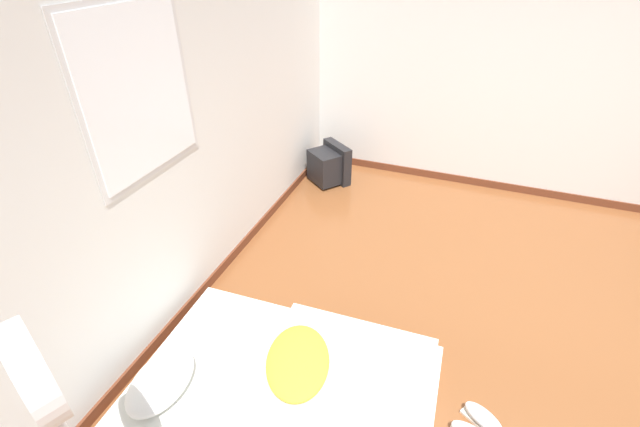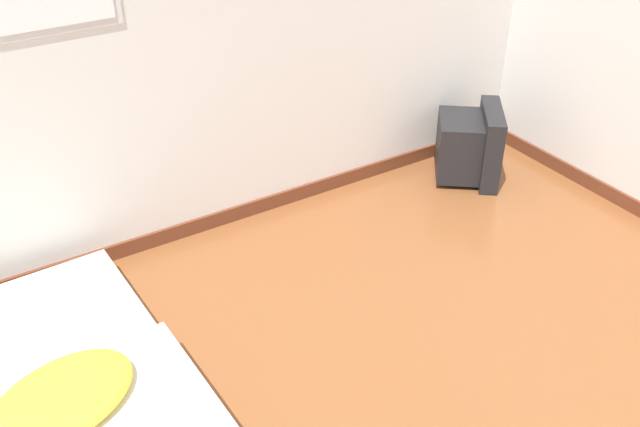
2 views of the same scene
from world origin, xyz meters
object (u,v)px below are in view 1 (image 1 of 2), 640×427
crt_tv (329,165)px  sneaker_pair (478,427)px  standing_fan (54,410)px  mattress_bed (285,395)px

crt_tv → sneaker_pair: 3.30m
standing_fan → crt_tv: bearing=4.8°
sneaker_pair → standing_fan: 2.27m
crt_tv → sneaker_pair: size_ratio=1.64×
crt_tv → standing_fan: size_ratio=0.37×
crt_tv → sneaker_pair: bearing=-144.3°
crt_tv → standing_fan: (-3.88, -0.32, 0.89)m
sneaker_pair → standing_fan: bearing=127.1°
mattress_bed → crt_tv: (2.94, 0.75, 0.11)m
mattress_bed → crt_tv: size_ratio=3.39×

